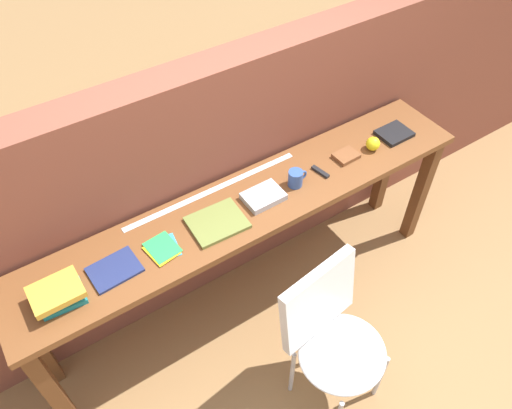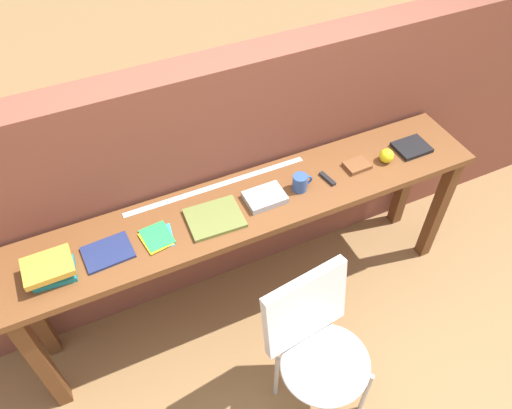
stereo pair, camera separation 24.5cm
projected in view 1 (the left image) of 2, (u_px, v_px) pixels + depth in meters
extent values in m
plane|color=olive|center=(279.00, 332.00, 2.98)|extent=(40.00, 40.00, 0.00)
cube|color=brown|center=(218.00, 180.00, 2.79)|extent=(6.00, 0.20, 1.49)
cube|color=brown|center=(251.00, 204.00, 2.52)|extent=(2.50, 0.44, 0.04)
cube|color=#5B341A|center=(54.00, 393.00, 2.30)|extent=(0.07, 0.07, 0.84)
cube|color=#5B341A|center=(420.00, 191.00, 3.19)|extent=(0.07, 0.07, 0.84)
cube|color=#5B341A|center=(34.00, 340.00, 2.48)|extent=(0.07, 0.07, 0.84)
cube|color=#5B341A|center=(386.00, 163.00, 3.37)|extent=(0.07, 0.07, 0.84)
ellipsoid|color=silver|center=(342.00, 353.00, 2.41)|extent=(0.49, 0.47, 0.08)
cube|color=silver|center=(318.00, 300.00, 2.33)|extent=(0.45, 0.16, 0.40)
cylinder|color=#B2B2B7|center=(380.00, 377.00, 2.58)|extent=(0.02, 0.02, 0.41)
cylinder|color=#B2B2B7|center=(292.00, 373.00, 2.59)|extent=(0.02, 0.02, 0.41)
cylinder|color=#B2B2B7|center=(336.00, 335.00, 2.74)|extent=(0.02, 0.02, 0.41)
cube|color=#19757A|center=(62.00, 298.00, 2.10)|extent=(0.20, 0.16, 0.03)
cube|color=white|center=(59.00, 294.00, 2.08)|extent=(0.18, 0.13, 0.03)
cube|color=gold|center=(56.00, 292.00, 2.05)|extent=(0.21, 0.17, 0.03)
cube|color=navy|center=(115.00, 270.00, 2.21)|extent=(0.23, 0.18, 0.01)
cube|color=#3399D8|center=(167.00, 247.00, 2.30)|extent=(0.12, 0.15, 0.00)
cube|color=#E5334C|center=(162.00, 249.00, 2.29)|extent=(0.13, 0.16, 0.00)
cube|color=yellow|center=(161.00, 250.00, 2.28)|extent=(0.14, 0.16, 0.00)
cube|color=green|center=(162.00, 247.00, 2.29)|extent=(0.14, 0.16, 0.00)
cube|color=olive|center=(217.00, 223.00, 2.39)|extent=(0.27, 0.23, 0.02)
cube|color=#9E9EA3|center=(263.00, 196.00, 2.50)|extent=(0.20, 0.15, 0.03)
cylinder|color=#2D4C8C|center=(295.00, 178.00, 2.55)|extent=(0.08, 0.08, 0.09)
torus|color=#2D4C8C|center=(302.00, 175.00, 2.56)|extent=(0.06, 0.01, 0.06)
cube|color=black|center=(320.00, 172.00, 2.64)|extent=(0.04, 0.11, 0.02)
cube|color=brown|center=(346.00, 156.00, 2.71)|extent=(0.13, 0.10, 0.02)
sphere|color=yellow|center=(373.00, 144.00, 2.74)|extent=(0.08, 0.08, 0.08)
cube|color=black|center=(394.00, 133.00, 2.85)|extent=(0.19, 0.15, 0.02)
cube|color=silver|center=(213.00, 190.00, 2.55)|extent=(0.99, 0.03, 0.00)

